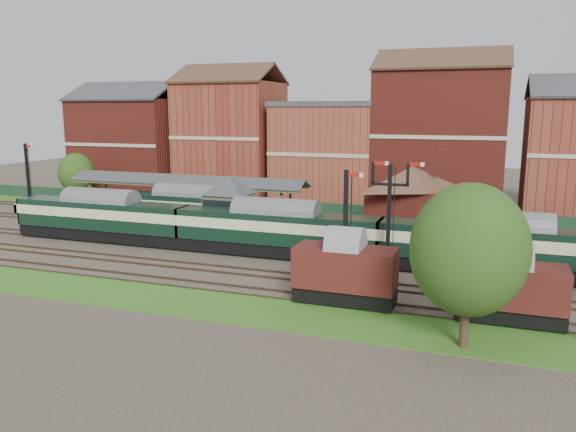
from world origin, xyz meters
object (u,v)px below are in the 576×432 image
(signal_box, at_px, (229,207))
(dmu_train, at_px, (276,229))
(platform_railcar, at_px, (189,208))
(semaphore_bracket, at_px, (389,213))
(goods_van_a, at_px, (345,270))

(signal_box, height_order, dmu_train, signal_box)
(signal_box, relative_size, platform_railcar, 0.37)
(semaphore_bracket, height_order, dmu_train, semaphore_bracket)
(goods_van_a, bearing_deg, dmu_train, 131.21)
(platform_railcar, height_order, goods_van_a, platform_railcar)
(platform_railcar, bearing_deg, goods_van_a, -38.56)
(signal_box, bearing_deg, goods_van_a, -42.16)
(semaphore_bracket, distance_m, platform_railcar, 22.94)
(signal_box, distance_m, platform_railcar, 6.82)
(dmu_train, xyz_separation_m, platform_railcar, (-11.56, 6.50, -0.07))
(signal_box, distance_m, semaphore_bracket, 16.16)
(signal_box, relative_size, goods_van_a, 0.99)
(dmu_train, height_order, platform_railcar, dmu_train)
(signal_box, bearing_deg, semaphore_bracket, -20.92)
(semaphore_bracket, bearing_deg, signal_box, 159.08)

